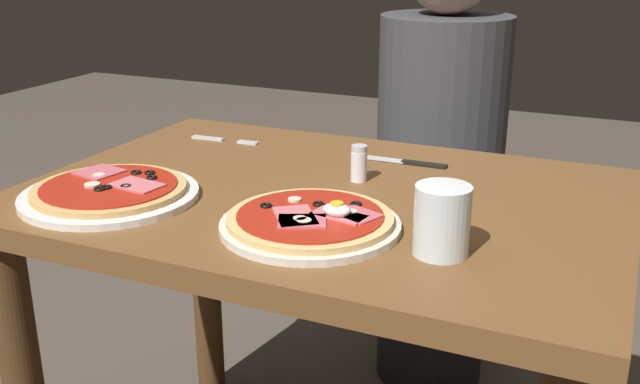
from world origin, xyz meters
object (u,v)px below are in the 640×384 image
pizza_foreground (311,222)px  water_glass_near (442,225)px  pizza_across_left (110,192)px  fork (219,139)px  salt_shaker (359,163)px  knife (405,162)px  diner_person (438,182)px  dining_table (323,261)px

pizza_foreground → water_glass_near: (0.20, -0.01, 0.03)m
pizza_across_left → fork: pizza_across_left is taller
pizza_across_left → salt_shaker: salt_shaker is taller
pizza_foreground → knife: size_ratio=1.43×
pizza_across_left → fork: size_ratio=1.90×
pizza_foreground → diner_person: size_ratio=0.24×
dining_table → fork: bearing=148.2°
knife → pizza_foreground: bearing=-94.0°
water_glass_near → pizza_foreground: bearing=178.1°
knife → water_glass_near: bearing=-65.6°
pizza_across_left → fork: (-0.03, 0.40, -0.01)m
fork → diner_person: bearing=47.8°
fork → diner_person: (0.38, 0.42, -0.18)m
salt_shaker → diner_person: 0.59m
pizza_foreground → knife: bearing=86.0°
water_glass_near → fork: 0.72m
fork → salt_shaker: (0.38, -0.13, 0.03)m
pizza_foreground → water_glass_near: 0.21m
salt_shaker → pizza_across_left: bearing=-143.3°
dining_table → fork: fork is taller
dining_table → knife: knife is taller
water_glass_near → salt_shaker: bearing=131.2°
pizza_foreground → pizza_across_left: pizza_foreground is taller
knife → diner_person: 0.46m
fork → pizza_across_left: bearing=-86.2°
knife → pizza_across_left: bearing=-134.8°
dining_table → pizza_across_left: size_ratio=3.43×
water_glass_near → salt_shaker: (-0.22, 0.25, -0.01)m
dining_table → diner_person: 0.64m
dining_table → water_glass_near: bearing=-34.2°
salt_shaker → diner_person: diner_person is taller
water_glass_near → fork: water_glass_near is taller
knife → salt_shaker: (-0.04, -0.14, 0.03)m
water_glass_near → diner_person: diner_person is taller
dining_table → pizza_foreground: bearing=-72.1°
pizza_foreground → fork: size_ratio=1.76×
pizza_foreground → dining_table: bearing=107.9°
pizza_foreground → pizza_across_left: size_ratio=0.92×
pizza_foreground → salt_shaker: (-0.02, 0.25, 0.02)m
dining_table → fork: 0.43m
dining_table → pizza_across_left: bearing=-149.8°
pizza_foreground → fork: pizza_foreground is taller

